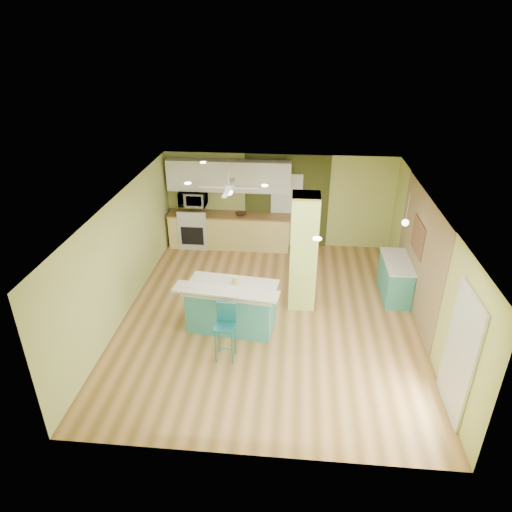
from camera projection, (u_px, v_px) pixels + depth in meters
The scene contains 23 objects.
floor at pixel (270, 315), 9.54m from camera, with size 6.00×7.00×0.01m, color olive.
ceiling at pixel (271, 202), 8.40m from camera, with size 6.00×7.00×0.01m, color white.
wall_back at pixel (279, 201), 12.08m from camera, with size 6.00×0.01×2.50m, color #BCC66A.
wall_front at pixel (253, 389), 5.86m from camera, with size 6.00×0.01×2.50m, color #BCC66A.
wall_left at pixel (122, 256), 9.22m from camera, with size 0.01×7.00×2.50m, color #BCC66A.
wall_right at pixel (427, 269), 8.72m from camera, with size 0.01×7.00×2.50m, color #BCC66A.
wood_panel at pixel (419, 255), 9.25m from camera, with size 0.02×3.40×2.50m, color #886E4E.
olive_accent at pixel (287, 201), 12.04m from camera, with size 2.20×0.02×2.50m, color #3F441B.
interior_door at pixel (286, 211), 12.13m from camera, with size 0.82×0.05×2.00m, color white.
french_door at pixel (460, 354), 6.77m from camera, with size 0.04×1.08×2.10m, color silver.
column at pixel (304, 252), 9.36m from camera, with size 0.55×0.55×2.50m, color #C2DE66.
kitchen_run at pixel (230, 231), 12.27m from camera, with size 3.25×0.63×0.94m.
stove at pixel (195, 230), 12.34m from camera, with size 0.76×0.66×1.08m.
upper_cabinets at pixel (229, 176), 11.70m from camera, with size 3.20×0.34×0.80m, color white.
microwave at pixel (193, 198), 11.95m from camera, with size 0.70×0.48×0.39m, color silver.
ceiling_fan at pixel (229, 188), 10.46m from camera, with size 1.41×1.41×0.61m.
pendant_lamp at pixel (405, 223), 9.12m from camera, with size 0.14×0.14×0.69m.
wall_decor at pixel (418, 237), 9.29m from camera, with size 0.03×0.90×0.70m, color brown.
peninsula at pixel (231, 306), 8.95m from camera, with size 2.02×1.26×1.06m.
bar_stool at pixel (226, 323), 8.04m from camera, with size 0.38×0.38×1.09m.
side_counter at pixel (395, 278), 10.05m from camera, with size 0.57×1.34×0.86m.
fruit_bowl at pixel (241, 214), 11.98m from camera, with size 0.29×0.29×0.07m, color #382117.
canister at pixel (235, 280), 8.86m from camera, with size 0.13×0.13×0.15m, color gold.
Camera 1 is at (0.45, -7.93, 5.43)m, focal length 32.00 mm.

